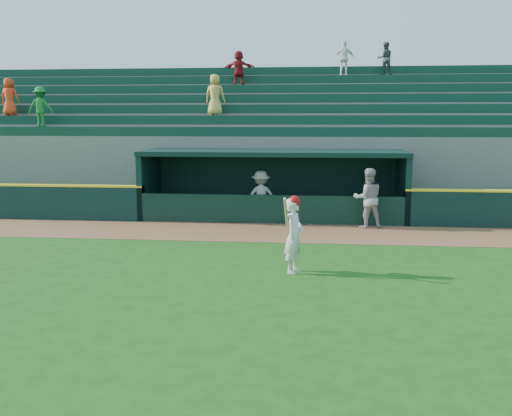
{
  "coord_description": "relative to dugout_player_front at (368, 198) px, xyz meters",
  "views": [
    {
      "loc": [
        1.49,
        -12.8,
        3.54
      ],
      "look_at": [
        0.0,
        1.6,
        1.3
      ],
      "focal_mm": 40.0,
      "sensor_mm": 36.0,
      "label": 1
    }
  ],
  "objects": [
    {
      "name": "batter_at_plate",
      "position": [
        -2.21,
        -5.87,
        -0.08
      ],
      "size": [
        0.59,
        0.85,
        1.83
      ],
      "color": "silver",
      "rests_on": "ground"
    },
    {
      "name": "stands",
      "position": [
        -3.27,
        6.47,
        1.4
      ],
      "size": [
        34.5,
        6.25,
        7.03
      ],
      "color": "slate",
      "rests_on": "ground"
    },
    {
      "name": "ground",
      "position": [
        -3.25,
        -6.09,
        -0.99
      ],
      "size": [
        120.0,
        120.0,
        0.0
      ],
      "primitive_type": "plane",
      "color": "#1B4D13",
      "rests_on": "ground"
    },
    {
      "name": "dugout",
      "position": [
        -3.25,
        1.91,
        0.37
      ],
      "size": [
        9.4,
        2.8,
        2.46
      ],
      "color": "slate",
      "rests_on": "ground"
    },
    {
      "name": "dugout_player_front",
      "position": [
        0.0,
        0.0,
        0.0
      ],
      "size": [
        1.07,
        0.89,
        1.98
      ],
      "primitive_type": "imported",
      "rotation": [
        0.0,
        0.0,
        3.3
      ],
      "color": "#A2A29C",
      "rests_on": "ground"
    },
    {
      "name": "warning_track",
      "position": [
        -3.25,
        -1.19,
        -0.98
      ],
      "size": [
        40.0,
        3.0,
        0.01
      ],
      "primitive_type": "cube",
      "color": "brown",
      "rests_on": "ground"
    },
    {
      "name": "dugout_player_inside",
      "position": [
        -3.62,
        0.83,
        -0.09
      ],
      "size": [
        1.26,
        0.88,
        1.79
      ],
      "primitive_type": "imported",
      "rotation": [
        0.0,
        0.0,
        3.34
      ],
      "color": "#9F9F9A",
      "rests_on": "ground"
    }
  ]
}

